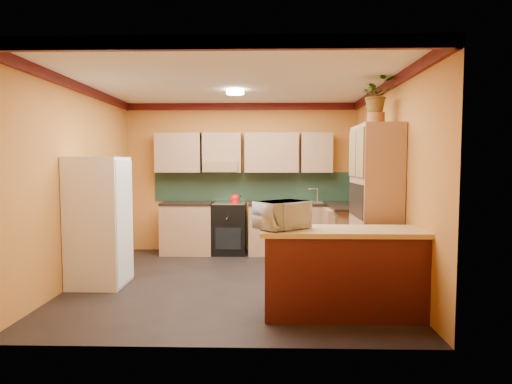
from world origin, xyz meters
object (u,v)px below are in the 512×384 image
stove (230,228)px  fridge (99,222)px  base_cabinets_back (265,229)px  breakfast_bar (350,275)px  pantry (375,208)px  microwave (282,215)px

stove → fridge: fridge is taller
stove → fridge: 2.58m
base_cabinets_back → stove: stove is taller
fridge → breakfast_bar: size_ratio=0.94×
pantry → microwave: size_ratio=3.97×
stove → breakfast_bar: size_ratio=0.51×
base_cabinets_back → fridge: (-2.18, -2.02, 0.41)m
microwave → pantry: bearing=-0.2°
fridge → pantry: bearing=-1.1°
base_cabinets_back → stove: size_ratio=4.01×
base_cabinets_back → breakfast_bar: 3.20m
breakfast_bar → microwave: microwave is taller
base_cabinets_back → microwave: (0.20, -3.07, 0.64)m
base_cabinets_back → stove: 0.63m
stove → breakfast_bar: 3.44m
stove → microwave: (0.82, -3.07, 0.62)m
base_cabinets_back → fridge: bearing=-137.2°
stove → fridge: (-1.55, -2.02, 0.39)m
fridge → pantry: (3.60, -0.07, 0.20)m
fridge → pantry: size_ratio=0.81×
pantry → microwave: pantry is taller
base_cabinets_back → fridge: 3.00m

